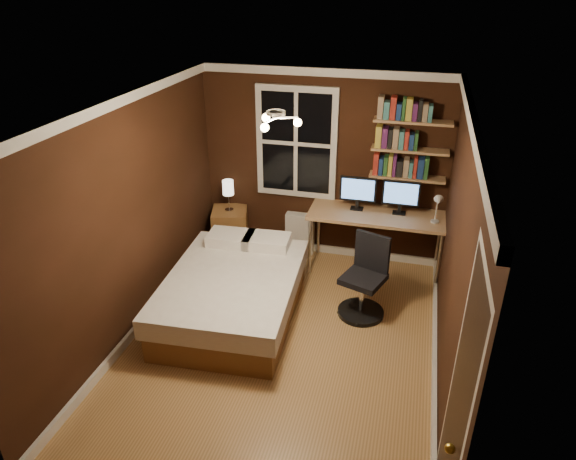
% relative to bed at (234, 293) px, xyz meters
% --- Properties ---
extents(floor, '(4.20, 4.20, 0.00)m').
position_rel_bed_xyz_m(floor, '(0.66, -0.38, -0.28)').
color(floor, brown).
rests_on(floor, ground).
extents(wall_back, '(3.20, 0.04, 2.50)m').
position_rel_bed_xyz_m(wall_back, '(0.66, 1.72, 0.97)').
color(wall_back, black).
rests_on(wall_back, ground).
extents(wall_left, '(0.04, 4.20, 2.50)m').
position_rel_bed_xyz_m(wall_left, '(-0.94, -0.38, 0.97)').
color(wall_left, black).
rests_on(wall_left, ground).
extents(wall_right, '(0.04, 4.20, 2.50)m').
position_rel_bed_xyz_m(wall_right, '(2.26, -0.38, 0.97)').
color(wall_right, black).
rests_on(wall_right, ground).
extents(ceiling, '(3.20, 4.20, 0.02)m').
position_rel_bed_xyz_m(ceiling, '(0.66, -0.38, 2.22)').
color(ceiling, white).
rests_on(ceiling, wall_back).
extents(window, '(1.06, 0.06, 1.46)m').
position_rel_bed_xyz_m(window, '(0.31, 1.69, 1.27)').
color(window, silver).
rests_on(window, wall_back).
extents(door, '(0.03, 0.82, 2.05)m').
position_rel_bed_xyz_m(door, '(2.25, -1.93, 0.74)').
color(door, black).
rests_on(door, ground).
extents(door_knob, '(0.06, 0.06, 0.06)m').
position_rel_bed_xyz_m(door_knob, '(2.21, -2.23, 0.72)').
color(door_knob, gold).
rests_on(door_knob, door).
extents(ceiling_fixture, '(0.44, 0.44, 0.18)m').
position_rel_bed_xyz_m(ceiling_fixture, '(0.66, -0.48, 2.12)').
color(ceiling_fixture, beige).
rests_on(ceiling_fixture, ceiling).
extents(bookshelf_lower, '(0.92, 0.22, 0.03)m').
position_rel_bed_xyz_m(bookshelf_lower, '(1.74, 1.60, 0.97)').
color(bookshelf_lower, '#AE7F54').
rests_on(bookshelf_lower, wall_back).
extents(books_row_lower, '(0.66, 0.16, 0.23)m').
position_rel_bed_xyz_m(books_row_lower, '(1.74, 1.60, 1.10)').
color(books_row_lower, maroon).
rests_on(books_row_lower, bookshelf_lower).
extents(bookshelf_middle, '(0.92, 0.22, 0.03)m').
position_rel_bed_xyz_m(bookshelf_middle, '(1.74, 1.60, 1.32)').
color(bookshelf_middle, '#AE7F54').
rests_on(bookshelf_middle, wall_back).
extents(books_row_middle, '(0.48, 0.16, 0.23)m').
position_rel_bed_xyz_m(books_row_middle, '(1.74, 1.60, 1.45)').
color(books_row_middle, navy).
rests_on(books_row_middle, bookshelf_middle).
extents(bookshelf_upper, '(0.92, 0.22, 0.03)m').
position_rel_bed_xyz_m(bookshelf_upper, '(1.74, 1.60, 1.67)').
color(bookshelf_upper, '#AE7F54').
rests_on(bookshelf_upper, wall_back).
extents(books_row_upper, '(0.60, 0.16, 0.23)m').
position_rel_bed_xyz_m(books_row_upper, '(1.74, 1.60, 1.80)').
color(books_row_upper, '#214F22').
rests_on(books_row_upper, bookshelf_upper).
extents(bed, '(1.52, 2.03, 0.66)m').
position_rel_bed_xyz_m(bed, '(0.00, 0.00, 0.00)').
color(bed, brown).
rests_on(bed, ground).
extents(nightstand, '(0.59, 0.59, 0.59)m').
position_rel_bed_xyz_m(nightstand, '(-0.58, 1.47, 0.01)').
color(nightstand, brown).
rests_on(nightstand, ground).
extents(bedside_lamp, '(0.15, 0.15, 0.44)m').
position_rel_bed_xyz_m(bedside_lamp, '(-0.58, 1.47, 0.53)').
color(bedside_lamp, beige).
rests_on(bedside_lamp, nightstand).
extents(radiator, '(0.39, 0.14, 0.58)m').
position_rel_bed_xyz_m(radiator, '(0.38, 1.62, 0.01)').
color(radiator, silver).
rests_on(radiator, ground).
extents(desk, '(1.71, 0.64, 0.81)m').
position_rel_bed_xyz_m(desk, '(1.43, 1.38, 0.47)').
color(desk, '#AE7F54').
rests_on(desk, ground).
extents(monitor_left, '(0.46, 0.12, 0.43)m').
position_rel_bed_xyz_m(monitor_left, '(1.16, 1.47, 0.75)').
color(monitor_left, black).
rests_on(monitor_left, desk).
extents(monitor_right, '(0.46, 0.12, 0.43)m').
position_rel_bed_xyz_m(monitor_right, '(1.69, 1.47, 0.75)').
color(monitor_right, black).
rests_on(monitor_right, desk).
extents(desk_lamp, '(0.14, 0.32, 0.44)m').
position_rel_bed_xyz_m(desk_lamp, '(2.13, 1.24, 0.75)').
color(desk_lamp, silver).
rests_on(desk_lamp, desk).
extents(office_chair, '(0.55, 0.55, 0.95)m').
position_rel_bed_xyz_m(office_chair, '(1.42, 0.41, 0.07)').
color(office_chair, black).
rests_on(office_chair, ground).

